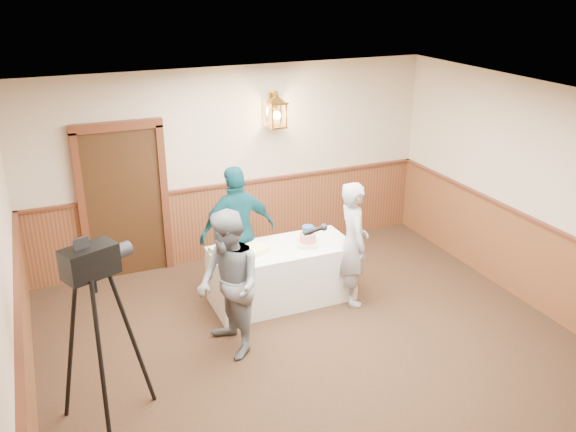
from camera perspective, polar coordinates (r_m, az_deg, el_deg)
name	(u,v)px	position (r m, az deg, el deg)	size (l,w,h in m)	color
ground	(345,385)	(6.59, 5.36, -15.45)	(7.00, 7.00, 0.00)	black
room_shell	(324,236)	(6.14, 3.41, -1.84)	(6.02, 7.02, 2.81)	#C3AD92
display_table	(282,274)	(7.87, -0.57, -5.42)	(1.80, 0.80, 0.75)	silver
tiered_cake	(308,238)	(7.72, 1.87, -2.06)	(0.33, 0.33, 0.26)	beige
sheet_cake_yellow	(252,250)	(7.55, -3.36, -3.21)	(0.37, 0.28, 0.08)	#FFF598
sheet_cake_green	(223,249)	(7.61, -6.07, -3.11)	(0.30, 0.24, 0.07)	#89C289
interviewer	(229,285)	(6.66, -5.54, -6.43)	(1.54, 0.89, 1.68)	slate
baker	(353,243)	(7.71, 6.11, -2.56)	(0.59, 0.39, 1.62)	#939298
assistant_p	(238,232)	(7.86, -4.73, -1.48)	(1.03, 0.43, 1.76)	#0D3F4A
tv_camera_rig	(102,350)	(5.85, -17.02, -11.86)	(0.72, 0.68, 1.85)	black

